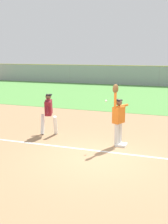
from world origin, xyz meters
TOP-DOWN VIEW (x-y plane):
  - ground_plane at (0.00, 0.00)m, footprint 71.84×71.84m
  - outfield_grass at (0.00, 14.62)m, footprint 41.13×14.87m
  - chalk_foul_line at (-3.50, 0.54)m, footprint 12.00×0.34m
  - first_base at (0.50, 1.44)m, footprint 0.38×0.38m
  - fielder at (0.36, 1.44)m, footprint 0.47×0.86m
  - runner at (-2.66, 1.82)m, footprint 0.86×0.83m
  - baseball at (-0.05, 1.22)m, footprint 0.07×0.07m
  - outfield_fence at (0.00, 22.05)m, footprint 41.21×0.08m
  - parked_car_silver at (-12.86, 26.18)m, footprint 4.41×2.13m
  - parked_car_tan at (-6.69, 25.90)m, footprint 4.51×2.32m
  - parked_car_blue at (-0.18, 26.29)m, footprint 4.56×2.45m

SIDE VIEW (x-z plane):
  - ground_plane at x=0.00m, z-range 0.00..0.00m
  - chalk_foul_line at x=-3.50m, z-range 0.00..0.01m
  - outfield_grass at x=0.00m, z-range 0.00..0.01m
  - first_base at x=0.50m, z-range 0.00..0.08m
  - parked_car_silver at x=-12.86m, z-range 0.05..1.30m
  - parked_car_tan at x=-6.69m, z-range 0.05..1.30m
  - parked_car_blue at x=-0.18m, z-range 0.05..1.30m
  - runner at x=-2.66m, z-range 0.14..1.86m
  - outfield_fence at x=0.00m, z-range 0.00..2.16m
  - fielder at x=0.36m, z-range -0.02..2.26m
  - baseball at x=-0.05m, z-range 1.64..1.71m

